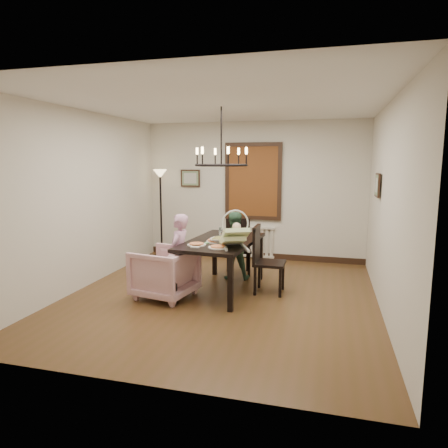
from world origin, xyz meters
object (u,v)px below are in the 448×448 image
at_px(chair_right, 270,259).
at_px(drinking_glass, 221,236).
at_px(chair_far, 238,247).
at_px(armchair, 165,273).
at_px(baby_bouncer, 234,235).
at_px(dining_table, 221,246).
at_px(elderly_woman, 179,261).
at_px(floor_lamp, 161,214).
at_px(seated_man, 233,251).

xyz_separation_m(chair_right, drinking_glass, (-0.73, -0.13, 0.35)).
relative_size(chair_far, armchair, 1.20).
relative_size(chair_right, baby_bouncer, 1.85).
xyz_separation_m(dining_table, elderly_woman, (-0.57, -0.34, -0.20)).
height_order(armchair, baby_bouncer, baby_bouncer).
bearing_deg(floor_lamp, drinking_glass, -46.18).
bearing_deg(drinking_glass, dining_table, 100.79).
relative_size(chair_right, elderly_woman, 1.02).
bearing_deg(dining_table, baby_bouncer, -51.50).
xyz_separation_m(chair_right, armchair, (-1.48, -0.61, -0.15)).
bearing_deg(baby_bouncer, drinking_glass, 100.83).
distance_m(seated_man, floor_lamp, 2.26).
xyz_separation_m(chair_right, elderly_woman, (-1.31, -0.43, -0.01)).
bearing_deg(chair_far, seated_man, -109.82).
bearing_deg(floor_lamp, elderly_woman, -60.33).
xyz_separation_m(elderly_woman, drinking_glass, (0.58, 0.30, 0.36)).
distance_m(chair_far, floor_lamp, 2.12).
xyz_separation_m(chair_far, floor_lamp, (-1.88, 0.90, 0.40)).
xyz_separation_m(chair_far, chair_right, (0.69, -0.87, 0.03)).
bearing_deg(drinking_glass, armchair, -147.61).
bearing_deg(baby_bouncer, floor_lamp, 108.04).
relative_size(dining_table, floor_lamp, 0.99).
distance_m(dining_table, drinking_glass, 0.17).
relative_size(dining_table, seated_man, 1.85).
xyz_separation_m(armchair, seated_man, (0.77, 1.18, 0.11)).
xyz_separation_m(armchair, drinking_glass, (0.74, 0.47, 0.50)).
relative_size(chair_far, drinking_glass, 6.62).
bearing_deg(armchair, drinking_glass, 133.04).
relative_size(chair_right, drinking_glass, 7.00).
bearing_deg(baby_bouncer, chair_far, 76.15).
relative_size(elderly_woman, baby_bouncer, 1.81).
relative_size(drinking_glass, floor_lamp, 0.08).
height_order(dining_table, chair_right, chair_right).
bearing_deg(elderly_woman, seated_man, 151.79).
height_order(baby_bouncer, drinking_glass, baby_bouncer).
bearing_deg(seated_man, baby_bouncer, 88.50).
bearing_deg(elderly_woman, floor_lamp, -147.60).
height_order(chair_right, floor_lamp, floor_lamp).
height_order(chair_right, drinking_glass, chair_right).
height_order(chair_far, seated_man, chair_far).
bearing_deg(chair_right, armchair, 112.16).
distance_m(elderly_woman, drinking_glass, 0.74).
distance_m(dining_table, baby_bouncer, 0.63).
height_order(dining_table, chair_far, chair_far).
xyz_separation_m(chair_right, baby_bouncer, (-0.42, -0.57, 0.46)).
height_order(baby_bouncer, floor_lamp, floor_lamp).
bearing_deg(chair_far, elderly_woman, -131.75).
distance_m(chair_far, armchair, 1.68).
distance_m(elderly_woman, seated_man, 1.17).
distance_m(chair_far, chair_right, 1.11).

